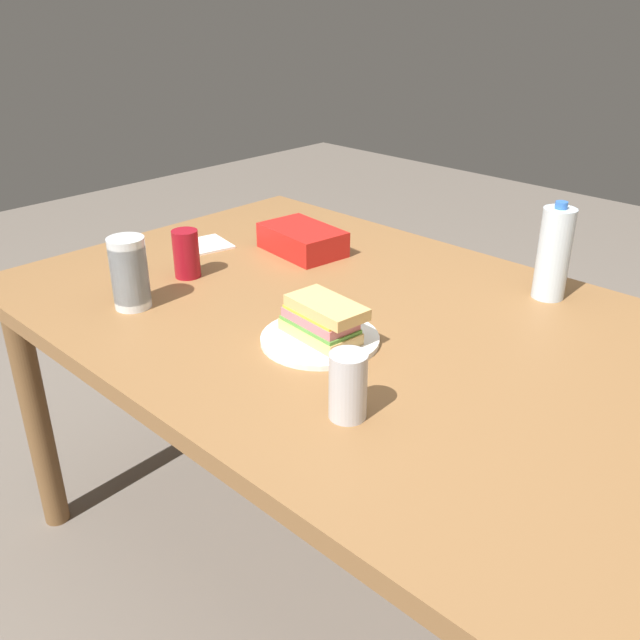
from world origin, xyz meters
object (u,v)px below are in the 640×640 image
(soda_can_red, at_px, (186,254))
(dining_table, at_px, (369,353))
(water_bottle_tall, at_px, (554,253))
(sandwich, at_px, (322,319))
(soda_can_silver, at_px, (348,386))
(paper_plate, at_px, (320,339))
(plastic_cup_stack, at_px, (129,273))
(chip_bag, at_px, (302,240))

(soda_can_red, bearing_deg, dining_table, 13.90)
(soda_can_red, xyz_separation_m, water_bottle_tall, (0.72, 0.52, 0.05))
(sandwich, xyz_separation_m, soda_can_red, (-0.49, 0.02, 0.01))
(soda_can_red, distance_m, soda_can_silver, 0.74)
(paper_plate, xyz_separation_m, plastic_cup_stack, (-0.43, -0.18, 0.08))
(soda_can_red, distance_m, chip_bag, 0.34)
(paper_plate, xyz_separation_m, water_bottle_tall, (0.23, 0.54, 0.10))
(soda_can_red, bearing_deg, paper_plate, -2.49)
(plastic_cup_stack, bearing_deg, chip_bag, 87.62)
(sandwich, bearing_deg, plastic_cup_stack, -157.74)
(dining_table, xyz_separation_m, water_bottle_tall, (0.21, 0.40, 0.19))
(dining_table, distance_m, water_bottle_tall, 0.49)
(dining_table, distance_m, plastic_cup_stack, 0.57)
(chip_bag, xyz_separation_m, plastic_cup_stack, (-0.02, -0.53, 0.05))
(sandwich, relative_size, plastic_cup_stack, 1.14)
(sandwich, bearing_deg, soda_can_silver, -36.77)
(dining_table, relative_size, soda_can_red, 14.49)
(water_bottle_tall, bearing_deg, sandwich, -112.57)
(dining_table, bearing_deg, chip_bag, 154.25)
(water_bottle_tall, bearing_deg, soda_can_silver, -90.19)
(plastic_cup_stack, bearing_deg, soda_can_silver, 1.00)
(dining_table, bearing_deg, water_bottle_tall, 61.55)
(sandwich, relative_size, water_bottle_tall, 0.82)
(soda_can_red, bearing_deg, sandwich, -2.29)
(soda_can_silver, bearing_deg, paper_plate, 143.95)
(sandwich, relative_size, soda_can_silver, 1.56)
(dining_table, xyz_separation_m, sandwich, (-0.01, -0.14, 0.13))
(chip_bag, bearing_deg, soda_can_red, -96.96)
(soda_can_red, height_order, chip_bag, soda_can_red)
(sandwich, xyz_separation_m, soda_can_silver, (0.22, -0.17, 0.01))
(paper_plate, bearing_deg, soda_can_silver, -36.05)
(chip_bag, xyz_separation_m, water_bottle_tall, (0.64, 0.19, 0.07))
(water_bottle_tall, height_order, soda_can_silver, water_bottle_tall)
(chip_bag, distance_m, water_bottle_tall, 0.67)
(water_bottle_tall, height_order, plastic_cup_stack, water_bottle_tall)
(plastic_cup_stack, bearing_deg, sandwich, 22.26)
(dining_table, distance_m, chip_bag, 0.48)
(paper_plate, height_order, soda_can_silver, soda_can_silver)
(paper_plate, relative_size, sandwich, 1.31)
(dining_table, height_order, water_bottle_tall, water_bottle_tall)
(dining_table, xyz_separation_m, plastic_cup_stack, (-0.44, -0.32, 0.16))
(sandwich, distance_m, soda_can_red, 0.49)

